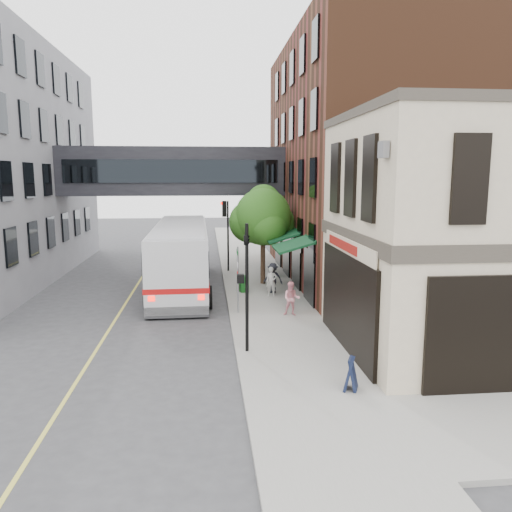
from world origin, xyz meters
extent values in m
plane|color=#38383A|center=(0.00, 0.00, 0.00)|extent=(120.00, 120.00, 0.00)
cube|color=gray|center=(2.00, 14.00, 0.07)|extent=(4.00, 60.00, 0.15)
cube|color=#BEAD91|center=(9.00, 2.00, 4.08)|extent=(10.00, 8.00, 8.15)
cube|color=#38332B|center=(9.00, 2.00, 4.15)|extent=(10.12, 8.12, 0.50)
cube|color=#38332B|center=(9.00, 2.00, 8.30)|extent=(10.12, 8.12, 0.30)
cube|color=black|center=(3.94, 2.00, 1.85)|extent=(0.14, 6.40, 3.40)
cube|color=black|center=(3.90, 2.00, 1.85)|extent=(0.04, 5.90, 3.00)
cube|color=maroon|center=(3.88, 2.60, 3.80)|extent=(0.03, 3.60, 0.32)
cube|color=#4E2A18|center=(10.00, 15.00, 7.00)|extent=(12.00, 18.00, 14.00)
cube|color=#0B321C|center=(3.14, 13.75, 3.00)|extent=(1.80, 13.00, 0.40)
cube|color=black|center=(-3.00, 18.00, 6.50)|extent=(14.00, 3.00, 3.00)
cube|color=black|center=(-3.00, 16.45, 6.50)|extent=(13.00, 0.08, 1.40)
cube|color=black|center=(-3.00, 19.55, 6.50)|extent=(13.00, 0.08, 1.40)
cylinder|color=black|center=(0.40, 2.00, 2.40)|extent=(0.12, 0.12, 4.50)
cube|color=black|center=(0.18, 2.00, 2.75)|extent=(0.25, 0.22, 0.30)
imported|color=black|center=(0.40, 2.00, 4.25)|extent=(0.20, 0.16, 1.00)
cylinder|color=black|center=(0.40, 17.00, 2.40)|extent=(0.12, 0.12, 4.50)
cube|color=black|center=(0.18, 17.00, 2.75)|extent=(0.25, 0.22, 0.30)
cube|color=black|center=(0.18, 17.00, 4.15)|extent=(0.28, 0.28, 1.00)
sphere|color=#FF0C05|center=(0.02, 17.00, 4.50)|extent=(0.18, 0.18, 0.18)
cylinder|color=gray|center=(0.40, 7.00, 1.65)|extent=(0.08, 0.08, 3.00)
cube|color=white|center=(0.38, 7.00, 2.35)|extent=(0.03, 0.75, 0.22)
cube|color=#0C591E|center=(0.38, 7.00, 2.90)|extent=(0.03, 0.70, 0.18)
cube|color=#B20C0C|center=(0.38, 7.00, 1.85)|extent=(0.03, 0.30, 0.40)
cylinder|color=#382619|center=(2.20, 13.00, 1.55)|extent=(0.28, 0.28, 2.80)
sphere|color=#225416|center=(2.20, 13.00, 3.95)|extent=(3.20, 3.20, 3.20)
sphere|color=#225416|center=(3.00, 13.50, 3.55)|extent=(2.20, 2.20, 2.20)
sphere|color=#225416|center=(1.50, 13.30, 3.65)|extent=(2.40, 2.40, 2.40)
sphere|color=#225416|center=(2.30, 13.60, 4.75)|extent=(2.00, 2.00, 2.00)
cube|color=#D8CC4C|center=(-5.00, 10.00, 0.01)|extent=(0.12, 40.00, 0.01)
cube|color=silver|center=(-2.40, 12.96, 1.86)|extent=(2.99, 12.97, 3.26)
cube|color=black|center=(-2.40, 12.96, 2.42)|extent=(3.06, 12.75, 1.18)
cube|color=#B20C0C|center=(-2.40, 12.96, 1.29)|extent=(3.06, 12.99, 0.25)
cylinder|color=black|center=(-3.73, 8.22, 0.56)|extent=(0.35, 1.13, 1.12)
cylinder|color=black|center=(-0.92, 8.26, 0.56)|extent=(0.35, 1.13, 1.12)
cylinder|color=black|center=(-3.86, 17.21, 0.56)|extent=(0.35, 1.13, 1.12)
cylinder|color=black|center=(-1.05, 17.25, 0.56)|extent=(0.35, 1.13, 1.12)
imported|color=silver|center=(2.29, 9.93, 0.90)|extent=(0.59, 0.43, 1.50)
imported|color=pink|center=(2.71, 6.29, 0.91)|extent=(0.84, 0.72, 1.51)
imported|color=black|center=(2.46, 10.57, 0.95)|extent=(1.18, 0.95, 1.60)
cube|color=#135418|center=(0.95, 10.96, 0.58)|extent=(0.51, 0.48, 0.87)
cube|color=black|center=(3.11, -1.50, 0.62)|extent=(0.52, 0.62, 0.94)
camera|label=1|loc=(-0.95, -14.74, 6.26)|focal=35.00mm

